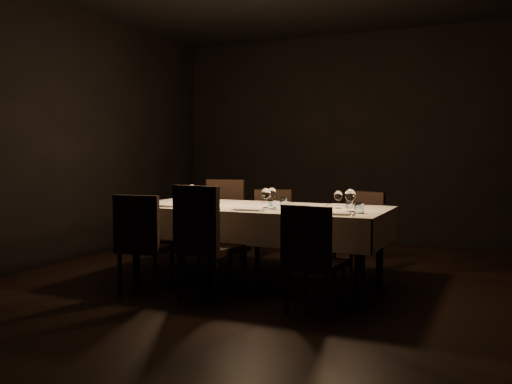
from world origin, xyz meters
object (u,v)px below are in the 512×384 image
at_px(chair_near_right, 311,254).
at_px(chair_far_right, 361,229).
at_px(chair_far_center, 273,225).
at_px(chair_far_left, 222,217).
at_px(dining_table, 256,214).
at_px(chair_near_left, 142,238).
at_px(chair_near_center, 205,238).

xyz_separation_m(chair_near_right, chair_far_right, (0.02, 1.57, -0.00)).
height_order(chair_near_right, chair_far_center, chair_near_right).
height_order(chair_near_right, chair_far_left, chair_far_left).
relative_size(dining_table, chair_far_right, 2.89).
bearing_deg(chair_far_right, chair_near_left, -120.36).
height_order(chair_near_left, chair_far_center, chair_near_left).
xyz_separation_m(dining_table, chair_far_left, (-0.80, 0.80, -0.16)).
distance_m(dining_table, chair_near_center, 0.79).
xyz_separation_m(chair_far_left, chair_far_right, (1.65, -0.01, -0.04)).
bearing_deg(chair_far_center, dining_table, -101.50).
distance_m(dining_table, chair_far_left, 1.14).
relative_size(chair_near_left, chair_near_right, 1.03).
bearing_deg(chair_near_right, dining_table, -36.03).
bearing_deg(chair_far_center, chair_far_left, 153.77).
relative_size(chair_far_left, chair_far_right, 1.11).
bearing_deg(dining_table, chair_near_center, -99.08).
height_order(dining_table, chair_near_right, chair_near_right).
bearing_deg(chair_far_right, chair_far_left, -164.02).
distance_m(chair_near_center, chair_far_center, 1.53).
distance_m(chair_near_right, chair_far_center, 1.81).
height_order(chair_near_center, chair_far_left, chair_near_center).
relative_size(dining_table, chair_far_left, 2.61).
distance_m(chair_near_center, chair_near_right, 0.95).
bearing_deg(dining_table, chair_far_right, 43.02).
xyz_separation_m(chair_near_center, chair_far_right, (0.97, 1.56, -0.06)).
bearing_deg(chair_far_left, chair_near_right, -53.50).
relative_size(chair_near_right, chair_far_center, 1.01).
xyz_separation_m(chair_near_left, chair_near_center, (0.67, -0.01, 0.05)).
relative_size(chair_far_left, chair_far_center, 1.11).
distance_m(chair_near_left, chair_far_center, 1.65).
height_order(chair_near_left, chair_near_right, chair_near_left).
bearing_deg(chair_far_center, chair_near_right, -79.61).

